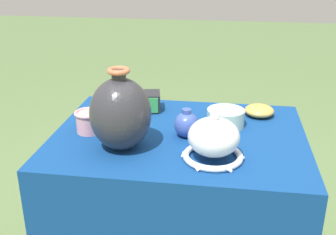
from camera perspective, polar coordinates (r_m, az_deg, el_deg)
The scene contains 9 objects.
display_table at distance 1.64m, azimuth 1.43°, elevation -5.21°, with size 0.96×0.73×0.71m.
vase_tall_bulbous at distance 1.47m, azimuth -6.45°, elevation 0.55°, with size 0.22×0.22×0.29m.
vase_dome_bell at distance 1.41m, azimuth 6.19°, elevation -3.11°, with size 0.22×0.21×0.17m.
mosaic_tile_box at distance 1.84m, azimuth -3.46°, elevation 2.16°, with size 0.17×0.13×0.08m.
jar_round_cobalt at distance 1.58m, azimuth 2.50°, elevation -0.91°, with size 0.09×0.09×0.11m.
cup_wide_rose at distance 1.65m, azimuth -10.66°, elevation -0.44°, with size 0.11×0.11×0.08m.
pot_squat_celadon at distance 1.69m, azimuth 7.80°, elevation -0.04°, with size 0.15×0.15×0.07m, color #A8CCB7.
bowl_shallow_ochre at distance 1.82m, azimuth 12.26°, elevation 0.92°, with size 0.12×0.12×0.05m, color gold.
jar_round_teal at distance 1.83m, azimuth -8.35°, elevation 2.30°, with size 0.10×0.10×0.12m.
Camera 1 is at (0.17, -1.47, 1.38)m, focal length 45.00 mm.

